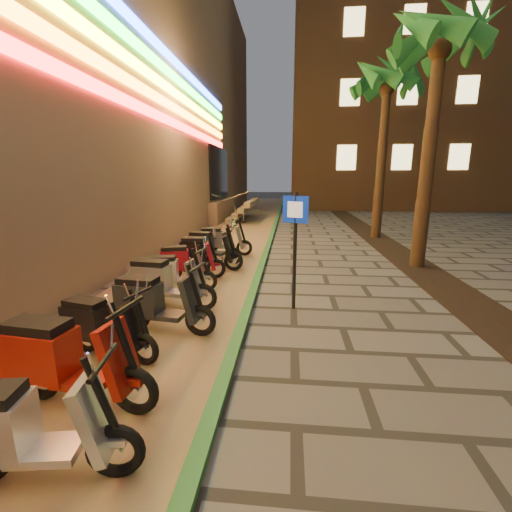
# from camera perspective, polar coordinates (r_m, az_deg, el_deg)

# --- Properties ---
(ground) EXTENTS (120.00, 120.00, 0.00)m
(ground) POSITION_cam_1_polar(r_m,az_deg,el_deg) (3.99, 6.75, -26.59)
(ground) COLOR #474442
(ground) RESTS_ON ground
(parking_strip) EXTENTS (3.40, 60.00, 0.01)m
(parking_strip) POSITION_cam_1_polar(r_m,az_deg,el_deg) (13.55, -5.01, 2.13)
(parking_strip) COLOR #8C7251
(parking_strip) RESTS_ON ground
(green_curb) EXTENTS (0.18, 60.00, 0.10)m
(green_curb) POSITION_cam_1_polar(r_m,az_deg,el_deg) (13.33, 2.19, 2.19)
(green_curb) COLOR #2A7131
(green_curb) RESTS_ON ground
(planting_strip) EXTENTS (1.20, 40.00, 0.02)m
(planting_strip) POSITION_cam_1_polar(r_m,az_deg,el_deg) (9.24, 29.20, -4.60)
(planting_strip) COLOR black
(planting_strip) RESTS_ON ground
(apartment_block) EXTENTS (18.00, 16.06, 25.00)m
(apartment_block) POSITION_cam_1_polar(r_m,az_deg,el_deg) (37.59, 22.06, 27.44)
(apartment_block) COLOR brown
(apartment_block) RESTS_ON ground
(palm_c) EXTENTS (2.97, 3.02, 6.91)m
(palm_c) POSITION_cam_1_polar(r_m,az_deg,el_deg) (11.21, 28.33, 28.08)
(palm_c) COLOR #472D19
(palm_c) RESTS_ON ground
(palm_d) EXTENTS (2.97, 3.02, 7.16)m
(palm_d) POSITION_cam_1_polar(r_m,az_deg,el_deg) (15.90, 21.00, 24.53)
(palm_d) COLOR #472D19
(palm_d) RESTS_ON ground
(pedestrian_sign) EXTENTS (0.48, 0.21, 2.27)m
(pedestrian_sign) POSITION_cam_1_polar(r_m,az_deg,el_deg) (6.51, 6.52, 3.49)
(pedestrian_sign) COLOR black
(pedestrian_sign) RESTS_ON ground
(scooter_3) EXTENTS (1.64, 0.68, 1.15)m
(scooter_3) POSITION_cam_1_polar(r_m,az_deg,el_deg) (3.73, -34.96, -22.68)
(scooter_3) COLOR black
(scooter_3) RESTS_ON ground
(scooter_4) EXTENTS (1.83, 0.69, 1.29)m
(scooter_4) POSITION_cam_1_polar(r_m,az_deg,el_deg) (4.53, -29.57, -14.70)
(scooter_4) COLOR black
(scooter_4) RESTS_ON ground
(scooter_5) EXTENTS (1.54, 0.75, 1.09)m
(scooter_5) POSITION_cam_1_polar(r_m,az_deg,el_deg) (5.46, -24.55, -10.49)
(scooter_5) COLOR black
(scooter_5) RESTS_ON ground
(scooter_6) EXTENTS (1.72, 0.66, 1.21)m
(scooter_6) POSITION_cam_1_polar(r_m,az_deg,el_deg) (5.96, -16.69, -7.32)
(scooter_6) COLOR black
(scooter_6) RESTS_ON ground
(scooter_7) EXTENTS (1.76, 0.68, 1.24)m
(scooter_7) POSITION_cam_1_polar(r_m,az_deg,el_deg) (7.01, -15.18, -4.07)
(scooter_7) COLOR black
(scooter_7) RESTS_ON ground
(scooter_8) EXTENTS (1.55, 0.65, 1.09)m
(scooter_8) POSITION_cam_1_polar(r_m,az_deg,el_deg) (7.88, -13.59, -2.59)
(scooter_8) COLOR black
(scooter_8) RESTS_ON ground
(scooter_9) EXTENTS (1.61, 0.86, 1.15)m
(scooter_9) POSITION_cam_1_polar(r_m,az_deg,el_deg) (8.74, -11.78, -0.81)
(scooter_9) COLOR black
(scooter_9) RESTS_ON ground
(scooter_10) EXTENTS (1.72, 0.60, 1.21)m
(scooter_10) POSITION_cam_1_polar(r_m,az_deg,el_deg) (9.57, -8.66, 0.68)
(scooter_10) COLOR black
(scooter_10) RESTS_ON ground
(scooter_11) EXTENTS (1.70, 0.79, 1.20)m
(scooter_11) POSITION_cam_1_polar(r_m,az_deg,el_deg) (10.50, -7.88, 1.76)
(scooter_11) COLOR black
(scooter_11) RESTS_ON ground
(scooter_12) EXTENTS (1.72, 0.65, 1.21)m
(scooter_12) POSITION_cam_1_polar(r_m,az_deg,el_deg) (11.32, -6.10, 2.64)
(scooter_12) COLOR black
(scooter_12) RESTS_ON ground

